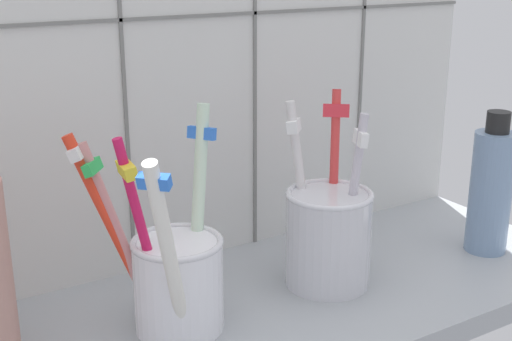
{
  "coord_description": "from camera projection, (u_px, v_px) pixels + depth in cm",
  "views": [
    {
      "loc": [
        -26.77,
        -43.23,
        29.78
      ],
      "look_at": [
        0.0,
        0.31,
        13.46
      ],
      "focal_mm": 48.26,
      "sensor_mm": 36.0,
      "label": 1
    }
  ],
  "objects": [
    {
      "name": "counter_slab",
      "position": [
        258.0,
        314.0,
        0.57
      ],
      "size": [
        64.0,
        22.0,
        2.0
      ],
      "primitive_type": "cube",
      "color": "#9EA3A8",
      "rests_on": "ground"
    },
    {
      "name": "tile_wall_back",
      "position": [
        186.0,
        38.0,
        0.6
      ],
      "size": [
        64.0,
        2.2,
        45.0
      ],
      "color": "silver",
      "rests_on": "ground"
    },
    {
      "name": "toothbrush_cup_left",
      "position": [
        173.0,
        272.0,
        0.52
      ],
      "size": [
        11.19,
        11.72,
        16.91
      ],
      "color": "white",
      "rests_on": "counter_slab"
    },
    {
      "name": "toothbrush_cup_right",
      "position": [
        326.0,
        232.0,
        0.59
      ],
      "size": [
        7.9,
        7.8,
        16.39
      ],
      "color": "silver",
      "rests_on": "counter_slab"
    },
    {
      "name": "soap_bottle",
      "position": [
        491.0,
        189.0,
        0.65
      ],
      "size": [
        3.96,
        3.96,
        13.78
      ],
      "color": "#7693B6",
      "rests_on": "counter_slab"
    }
  ]
}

